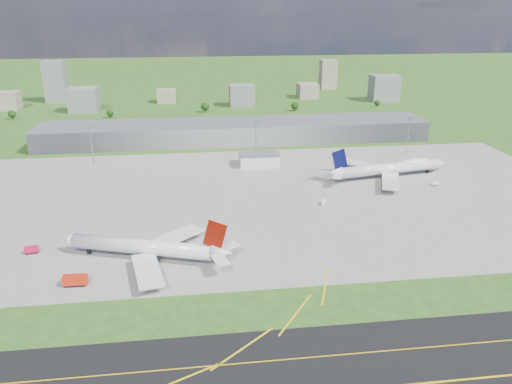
{
  "coord_description": "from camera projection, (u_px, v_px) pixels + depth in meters",
  "views": [
    {
      "loc": [
        -32.52,
        -216.22,
        100.8
      ],
      "look_at": [
        -1.47,
        25.6,
        9.0
      ],
      "focal_mm": 35.0,
      "sensor_mm": 36.0,
      "label": 1
    }
  ],
  "objects": [
    {
      "name": "van_white_far",
      "position": [
        434.0,
        184.0,
        295.59
      ],
      "size": [
        4.47,
        2.85,
        2.19
      ],
      "rotation": [
        0.0,
        0.0,
        0.24
      ],
      "color": "white",
      "rests_on": "ground"
    },
    {
      "name": "bldg_cw",
      "position": [
        167.0,
        96.0,
        546.09
      ],
      "size": [
        20.0,
        18.0,
        14.0
      ],
      "primitive_type": "cube",
      "color": "gray",
      "rests_on": "ground"
    },
    {
      "name": "fire_truck",
      "position": [
        75.0,
        281.0,
        190.35
      ],
      "size": [
        9.23,
        3.73,
        4.02
      ],
      "rotation": [
        0.0,
        0.0,
        -0.01
      ],
      "color": "red",
      "rests_on": "ground"
    },
    {
      "name": "tree_c",
      "position": [
        205.0,
        106.0,
        495.57
      ],
      "size": [
        8.1,
        8.1,
        9.9
      ],
      "color": "#382314",
      "rests_on": "ground"
    },
    {
      "name": "tree_w",
      "position": [
        110.0,
        113.0,
        471.26
      ],
      "size": [
        6.75,
        6.75,
        8.25
      ],
      "color": "#382314",
      "rests_on": "ground"
    },
    {
      "name": "tree_far_w",
      "position": [
        12.0,
        114.0,
        465.06
      ],
      "size": [
        7.2,
        7.2,
        8.8
      ],
      "color": "#382314",
      "rests_on": "ground"
    },
    {
      "name": "bldg_w",
      "position": [
        84.0,
        99.0,
        497.66
      ],
      "size": [
        28.0,
        22.0,
        24.0
      ],
      "primitive_type": "cube",
      "color": "slate",
      "rests_on": "ground"
    },
    {
      "name": "mast_west",
      "position": [
        91.0,
        139.0,
        328.69
      ],
      "size": [
        3.5,
        2.0,
        25.9
      ],
      "color": "gray",
      "rests_on": "ground"
    },
    {
      "name": "tree_e",
      "position": [
        295.0,
        106.0,
        501.77
      ],
      "size": [
        7.65,
        7.65,
        9.35
      ],
      "color": "#382314",
      "rests_on": "ground"
    },
    {
      "name": "ground",
      "position": [
        237.0,
        146.0,
        379.34
      ],
      "size": [
        1400.0,
        1400.0,
        0.0
      ],
      "primitive_type": "plane",
      "color": "#2D531A",
      "rests_on": "ground"
    },
    {
      "name": "ops_building",
      "position": [
        259.0,
        159.0,
        332.71
      ],
      "size": [
        26.0,
        16.0,
        8.0
      ],
      "primitive_type": "cube",
      "color": "silver",
      "rests_on": "ground"
    },
    {
      "name": "bldg_tall_e",
      "position": [
        328.0,
        74.0,
        631.02
      ],
      "size": [
        20.0,
        18.0,
        36.0
      ],
      "primitive_type": "cube",
      "color": "gray",
      "rests_on": "ground"
    },
    {
      "name": "mast_center",
      "position": [
        256.0,
        134.0,
        341.8
      ],
      "size": [
        3.5,
        2.0,
        25.9
      ],
      "color": "gray",
      "rests_on": "ground"
    },
    {
      "name": "van_white_near",
      "position": [
        324.0,
        203.0,
        267.07
      ],
      "size": [
        3.51,
        5.12,
        2.42
      ],
      "rotation": [
        0.0,
        0.0,
        1.23
      ],
      "color": "white",
      "rests_on": "ground"
    },
    {
      "name": "tug_yellow",
      "position": [
        212.0,
        230.0,
        235.52
      ],
      "size": [
        3.85,
        3.42,
        1.69
      ],
      "rotation": [
        0.0,
        0.0,
        0.57
      ],
      "color": "yellow",
      "rests_on": "ground"
    },
    {
      "name": "crash_tender",
      "position": [
        32.0,
        250.0,
        215.12
      ],
      "size": [
        6.12,
        3.61,
        3.02
      ],
      "rotation": [
        0.0,
        0.0,
        0.21
      ],
      "color": "#C70E39",
      "rests_on": "ground"
    },
    {
      "name": "bldg_e",
      "position": [
        384.0,
        88.0,
        553.66
      ],
      "size": [
        30.0,
        22.0,
        28.0
      ],
      "primitive_type": "cube",
      "color": "slate",
      "rests_on": "ground"
    },
    {
      "name": "airliner_blue_quad",
      "position": [
        391.0,
        168.0,
        308.37
      ],
      "size": [
        81.17,
        62.98,
        21.27
      ],
      "rotation": [
        0.0,
        0.0,
        0.17
      ],
      "color": "silver",
      "rests_on": "ground"
    },
    {
      "name": "tree_far_e",
      "position": [
        377.0,
        103.0,
        522.12
      ],
      "size": [
        6.3,
        6.3,
        7.7
      ],
      "color": "#382314",
      "rests_on": "ground"
    },
    {
      "name": "bldg_far_w",
      "position": [
        7.0,
        101.0,
        507.75
      ],
      "size": [
        24.0,
        20.0,
        18.0
      ],
      "primitive_type": "cube",
      "color": "gray",
      "rests_on": "ground"
    },
    {
      "name": "apron",
      "position": [
        273.0,
        197.0,
        278.41
      ],
      "size": [
        360.0,
        190.0,
        0.08
      ],
      "primitive_type": "cube",
      "color": "gray",
      "rests_on": "ground"
    },
    {
      "name": "bldg_c",
      "position": [
        242.0,
        95.0,
        526.36
      ],
      "size": [
        26.0,
        20.0,
        22.0
      ],
      "primitive_type": "cube",
      "color": "slate",
      "rests_on": "ground"
    },
    {
      "name": "bldg_ce",
      "position": [
        307.0,
        91.0,
        574.09
      ],
      "size": [
        22.0,
        24.0,
        16.0
      ],
      "primitive_type": "cube",
      "color": "gray",
      "rests_on": "ground"
    },
    {
      "name": "terminal",
      "position": [
        235.0,
        132.0,
        390.62
      ],
      "size": [
        300.0,
        42.0,
        15.0
      ],
      "primitive_type": "cube",
      "color": "gray",
      "rests_on": "ground"
    },
    {
      "name": "mast_east",
      "position": [
        409.0,
        129.0,
        354.92
      ],
      "size": [
        3.5,
        2.0,
        25.9
      ],
      "color": "gray",
      "rests_on": "ground"
    },
    {
      "name": "airliner_red_twin",
      "position": [
        148.0,
        248.0,
        208.29
      ],
      "size": [
        73.34,
        55.79,
        20.7
      ],
      "rotation": [
        0.0,
        0.0,
        2.82
      ],
      "color": "silver",
      "rests_on": "ground"
    },
    {
      "name": "bldg_tall_w",
      "position": [
        55.0,
        81.0,
        545.06
      ],
      "size": [
        22.0,
        20.0,
        44.0
      ],
      "primitive_type": "cube",
      "color": "slate",
      "rests_on": "ground"
    }
  ]
}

